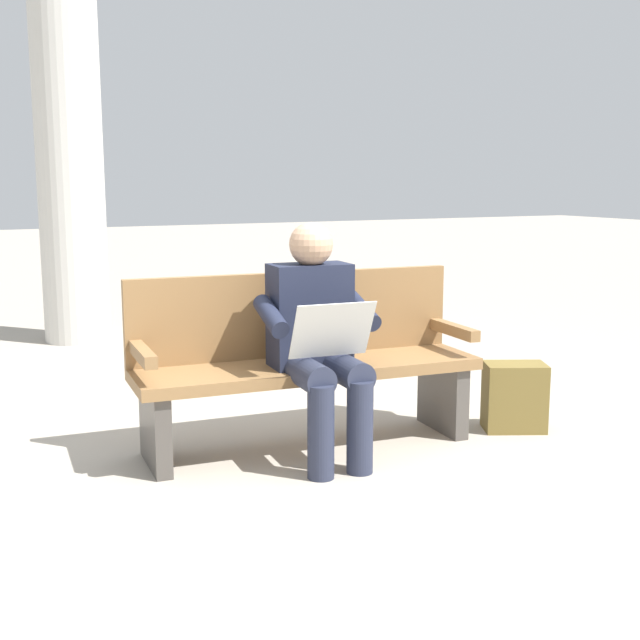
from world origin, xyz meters
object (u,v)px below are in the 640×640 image
(backpack, at_px, (514,397))
(support_pillar, at_px, (67,105))
(bench_near, at_px, (304,359))
(person_seated, at_px, (318,335))

(backpack, distance_m, support_pillar, 4.48)
(bench_near, distance_m, backpack, 1.23)
(person_seated, relative_size, backpack, 3.02)
(backpack, relative_size, support_pillar, 0.10)
(bench_near, bearing_deg, person_seated, 87.14)
(person_seated, relative_size, support_pillar, 0.30)
(person_seated, bearing_deg, support_pillar, -77.48)
(bench_near, height_order, backpack, bench_near)
(backpack, bearing_deg, bench_near, -14.83)
(bench_near, distance_m, support_pillar, 3.80)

